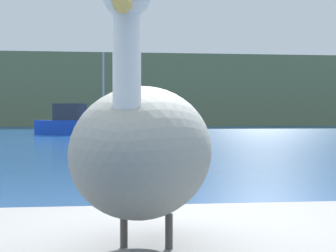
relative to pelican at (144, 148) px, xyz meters
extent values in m
cube|color=#6B7A51|center=(-0.07, 73.05, 3.11)|extent=(140.00, 10.89, 8.52)
ellipsoid|color=gray|center=(0.00, 0.01, -0.01)|extent=(0.76, 1.24, 0.49)
cylinder|color=white|center=(-0.09, -0.38, 0.26)|extent=(0.09, 0.09, 0.40)
cylinder|color=#4C4742|center=(0.10, 0.05, -0.33)|extent=(0.03, 0.03, 0.14)
cylinder|color=#4C4742|center=(-0.07, 0.09, -0.33)|extent=(0.03, 0.03, 0.14)
cube|color=blue|center=(-0.65, 38.10, -0.67)|extent=(5.95, 4.11, 0.95)
cube|color=#2D333D|center=(-1.28, 38.43, 0.35)|extent=(2.27, 1.99, 1.10)
cylinder|color=#B2B2B2|center=(0.91, 37.29, 2.02)|extent=(0.12, 0.12, 4.43)
camera|label=1|loc=(-0.22, -2.29, 0.13)|focal=64.86mm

